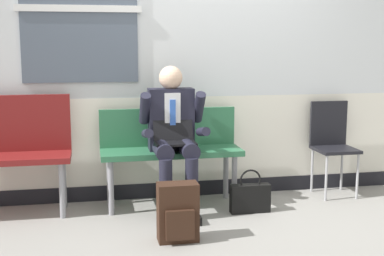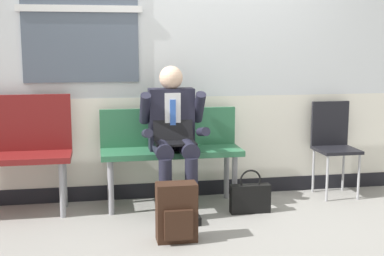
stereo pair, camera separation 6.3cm
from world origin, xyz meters
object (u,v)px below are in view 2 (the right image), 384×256
Objects in this scene: person_seated at (173,134)px; handbag at (250,198)px; backpack at (177,213)px; bench_with_person at (170,145)px; folding_chair at (333,139)px.

person_seated is 0.88m from handbag.
backpack is (-0.09, -0.74, -0.48)m from person_seated.
person_seated is at bearing -90.00° from bench_with_person.
folding_chair reaches higher than backpack.
backpack is 0.92m from handbag.
backpack is (-0.09, -0.93, -0.33)m from bench_with_person.
bench_with_person is 0.86m from handbag.
person_seated is 2.87× the size of backpack.
person_seated is at bearing 83.29° from backpack.
backpack is at bearing -95.32° from bench_with_person.
bench_with_person is 0.99× the size of person_seated.
handbag is (0.65, -0.38, -0.41)m from bench_with_person.
folding_chair is at bearing 24.47° from handbag.
person_seated reaches higher than backpack.
bench_with_person reaches higher than backpack.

